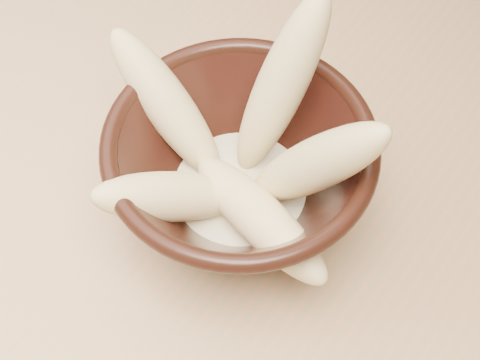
% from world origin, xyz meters
% --- Properties ---
extents(table, '(1.20, 0.80, 0.75)m').
position_xyz_m(table, '(0.00, 0.00, 0.67)').
color(table, tan).
rests_on(table, ground).
extents(bowl, '(0.20, 0.20, 0.11)m').
position_xyz_m(bowl, '(-0.05, -0.03, 0.81)').
color(bowl, black).
rests_on(bowl, table).
extents(milk_puddle, '(0.11, 0.11, 0.02)m').
position_xyz_m(milk_puddle, '(-0.05, -0.03, 0.79)').
color(milk_puddle, beige).
rests_on(milk_puddle, bowl).
extents(banana_upright, '(0.06, 0.11, 0.16)m').
position_xyz_m(banana_upright, '(-0.05, 0.02, 0.86)').
color(banana_upright, '#EDCC8C').
rests_on(banana_upright, bowl).
extents(banana_left, '(0.13, 0.05, 0.12)m').
position_xyz_m(banana_left, '(-0.12, -0.02, 0.83)').
color(banana_left, '#EDCC8C').
rests_on(banana_left, bowl).
extents(banana_right, '(0.12, 0.06, 0.14)m').
position_xyz_m(banana_right, '(0.00, -0.01, 0.85)').
color(banana_right, '#EDCC8C').
rests_on(banana_right, bowl).
extents(banana_across, '(0.14, 0.07, 0.05)m').
position_xyz_m(banana_across, '(-0.01, -0.05, 0.81)').
color(banana_across, '#EDCC8C').
rests_on(banana_across, bowl).
extents(banana_front, '(0.10, 0.13, 0.10)m').
position_xyz_m(banana_front, '(-0.07, -0.08, 0.82)').
color(banana_front, '#EDCC8C').
rests_on(banana_front, bowl).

